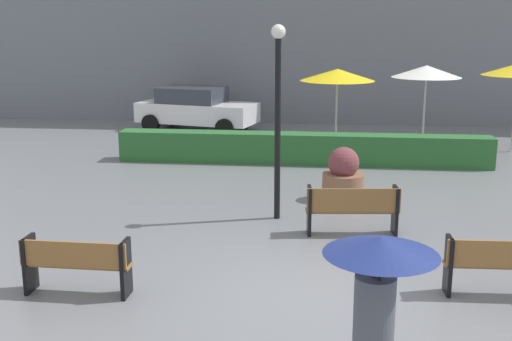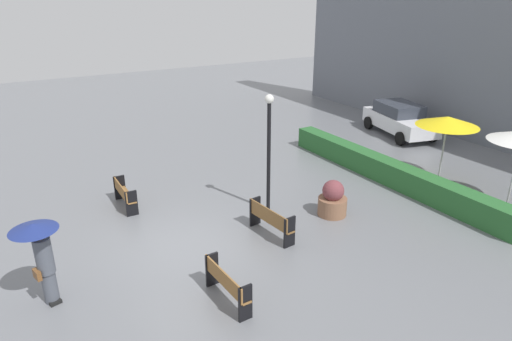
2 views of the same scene
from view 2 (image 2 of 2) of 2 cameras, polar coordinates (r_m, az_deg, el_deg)
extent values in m
plane|color=slate|center=(12.97, -9.42, -9.45)|extent=(60.00, 60.00, 0.00)
cube|color=olive|center=(15.42, -16.20, -2.94)|extent=(1.58, 0.30, 0.04)
cube|color=olive|center=(15.30, -16.86, -2.34)|extent=(1.58, 0.06, 0.38)
cube|color=black|center=(16.07, -16.93, -2.07)|extent=(0.07, 0.38, 0.85)
cube|color=black|center=(14.77, -15.54, -4.06)|extent=(0.07, 0.38, 0.85)
cube|color=brown|center=(13.13, 2.05, -6.49)|extent=(1.73, 0.46, 0.04)
cube|color=brown|center=(12.93, 1.51, -5.74)|extent=(1.71, 0.22, 0.45)
cube|color=black|center=(13.67, -0.12, -5.21)|extent=(0.10, 0.38, 0.91)
cube|color=black|center=(12.58, 4.28, -7.82)|extent=(0.10, 0.38, 0.91)
cube|color=olive|center=(10.56, -3.52, -14.26)|extent=(1.64, 0.30, 0.04)
cube|color=olive|center=(10.38, -4.22, -13.51)|extent=(1.63, 0.11, 0.40)
cube|color=black|center=(11.11, -5.61, -12.41)|extent=(0.07, 0.33, 0.87)
cube|color=black|center=(10.04, -1.37, -16.51)|extent=(0.07, 0.33, 0.87)
cylinder|color=#4C515B|center=(11.57, -24.70, -13.27)|extent=(0.32, 0.32, 0.79)
cube|color=black|center=(11.72, -24.31, -14.85)|extent=(0.37, 0.33, 0.08)
cylinder|color=#4C515B|center=(11.14, -25.36, -9.76)|extent=(0.38, 0.38, 0.86)
sphere|color=tan|center=(10.89, -25.81, -7.34)|extent=(0.21, 0.21, 0.21)
cube|color=brown|center=(11.26, -26.06, -11.80)|extent=(0.30, 0.17, 0.22)
cylinder|color=black|center=(10.97, -26.11, -8.53)|extent=(0.02, 0.02, 0.90)
cone|color=navy|center=(10.77, -26.50, -6.45)|extent=(1.03, 1.03, 0.16)
cylinder|color=brown|center=(14.56, 9.66, -4.50)|extent=(0.92, 0.92, 0.58)
sphere|color=brown|center=(14.33, 9.80, -2.55)|extent=(0.69, 0.69, 0.69)
cylinder|color=black|center=(14.10, 1.62, 1.52)|extent=(0.12, 0.12, 3.57)
sphere|color=white|center=(13.56, 1.71, 9.09)|extent=(0.28, 0.28, 0.28)
cylinder|color=silver|center=(18.00, 22.65, 2.24)|extent=(0.06, 0.06, 2.32)
cone|color=yellow|center=(17.69, 23.19, 5.78)|extent=(2.22, 2.22, 0.35)
cube|color=#28602D|center=(17.48, 16.34, -0.06)|extent=(10.28, 0.70, 0.85)
cube|color=silver|center=(23.47, 17.83, 5.91)|extent=(4.49, 2.69, 0.70)
cube|color=#333842|center=(23.48, 17.73, 7.50)|extent=(2.52, 2.08, 0.55)
cylinder|color=black|center=(22.99, 21.52, 4.20)|extent=(0.67, 0.37, 0.64)
cylinder|color=black|center=(21.96, 17.91, 3.89)|extent=(0.67, 0.37, 0.64)
cylinder|color=black|center=(25.18, 17.58, 6.13)|extent=(0.67, 0.37, 0.64)
cylinder|color=black|center=(24.24, 14.14, 5.92)|extent=(0.67, 0.37, 0.64)
camera|label=1|loc=(11.73, -54.92, -1.35)|focal=44.46mm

